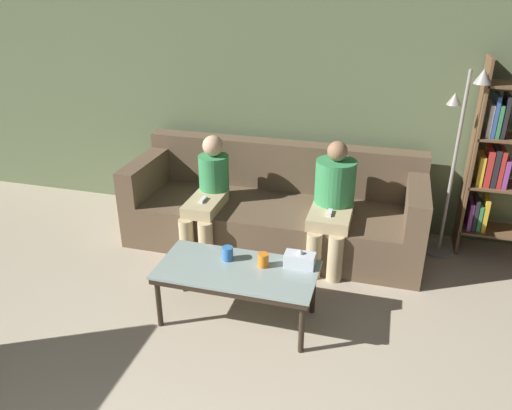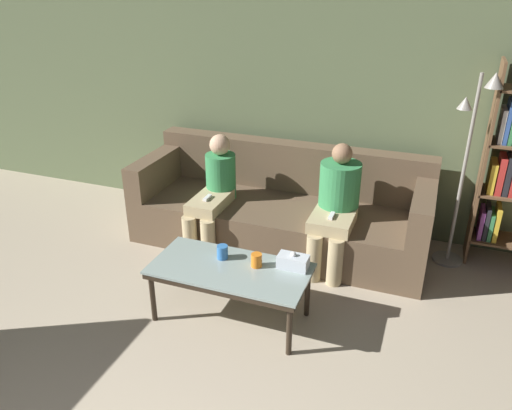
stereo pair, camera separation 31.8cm
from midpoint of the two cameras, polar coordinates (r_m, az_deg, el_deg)
wall_back at (r=4.92m, az=2.02°, el=12.54°), size 12.00×0.06×2.60m
couch at (r=4.74m, az=0.27°, el=-0.57°), size 2.71×0.97×0.89m
coffee_table at (r=3.64m, az=-4.70°, el=-7.89°), size 1.15×0.56×0.44m
cup_near_left at (r=3.70m, az=-5.73°, el=-5.59°), size 0.08×0.08×0.10m
cup_near_right at (r=3.60m, az=-1.70°, el=-6.36°), size 0.08×0.08×0.10m
tissue_box at (r=3.61m, az=2.50°, el=-6.33°), size 0.22×0.12×0.13m
bookshelf at (r=4.76m, az=25.02°, el=4.17°), size 0.80×0.32×1.76m
standing_lamp at (r=4.52m, az=20.37°, el=6.29°), size 0.31×0.26×1.68m
seated_person_left_end at (r=4.59m, az=-7.42°, el=1.39°), size 0.31×0.70×1.03m
seated_person_mid_left at (r=4.33m, az=6.69°, el=0.52°), size 0.35×0.68×1.08m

